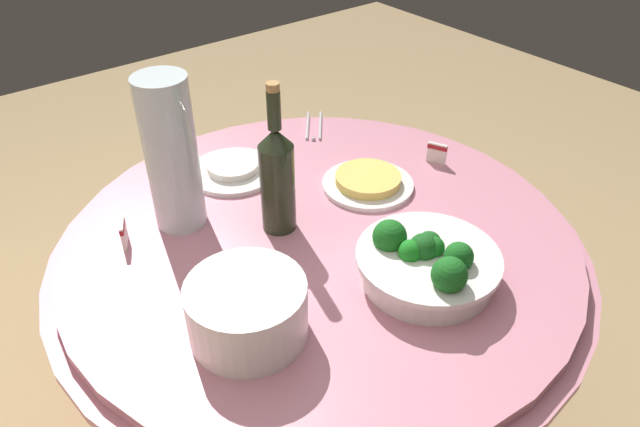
{
  "coord_description": "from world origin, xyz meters",
  "views": [
    {
      "loc": [
        -0.8,
        0.63,
        1.53
      ],
      "look_at": [
        0.0,
        0.0,
        0.79
      ],
      "focal_mm": 33.4,
      "sensor_mm": 36.0,
      "label": 1
    }
  ],
  "objects_px": {
    "broccoli_bowl": "(427,263)",
    "label_placard_mid": "(437,152)",
    "wine_bottle": "(277,177)",
    "label_placard_front": "(123,232)",
    "plate_stack": "(247,310)",
    "food_plate_noodles": "(368,182)",
    "serving_tongs": "(314,127)",
    "decorative_fruit_vase": "(172,158)",
    "food_plate_rice": "(233,169)"
  },
  "relations": [
    {
      "from": "broccoli_bowl",
      "to": "label_placard_mid",
      "type": "relative_size",
      "value": 5.09
    },
    {
      "from": "wine_bottle",
      "to": "label_placard_front",
      "type": "relative_size",
      "value": 6.11
    },
    {
      "from": "label_placard_front",
      "to": "label_placard_mid",
      "type": "xyz_separation_m",
      "value": [
        -0.18,
        -0.76,
        0.0
      ]
    },
    {
      "from": "plate_stack",
      "to": "wine_bottle",
      "type": "relative_size",
      "value": 0.62
    },
    {
      "from": "food_plate_noodles",
      "to": "label_placard_mid",
      "type": "distance_m",
      "value": 0.21
    },
    {
      "from": "serving_tongs",
      "to": "food_plate_noodles",
      "type": "relative_size",
      "value": 0.69
    },
    {
      "from": "broccoli_bowl",
      "to": "serving_tongs",
      "type": "relative_size",
      "value": 1.84
    },
    {
      "from": "plate_stack",
      "to": "decorative_fruit_vase",
      "type": "xyz_separation_m",
      "value": [
        0.37,
        -0.06,
        0.11
      ]
    },
    {
      "from": "decorative_fruit_vase",
      "to": "wine_bottle",
      "type": "bearing_deg",
      "value": -133.68
    },
    {
      "from": "broccoli_bowl",
      "to": "decorative_fruit_vase",
      "type": "height_order",
      "value": "decorative_fruit_vase"
    },
    {
      "from": "plate_stack",
      "to": "food_plate_noodles",
      "type": "relative_size",
      "value": 0.95
    },
    {
      "from": "wine_bottle",
      "to": "label_placard_mid",
      "type": "distance_m",
      "value": 0.48
    },
    {
      "from": "plate_stack",
      "to": "wine_bottle",
      "type": "distance_m",
      "value": 0.32
    },
    {
      "from": "wine_bottle",
      "to": "food_plate_rice",
      "type": "relative_size",
      "value": 1.53
    },
    {
      "from": "wine_bottle",
      "to": "label_placard_mid",
      "type": "bearing_deg",
      "value": -93.31
    },
    {
      "from": "decorative_fruit_vase",
      "to": "food_plate_noodles",
      "type": "xyz_separation_m",
      "value": [
        -0.15,
        -0.42,
        -0.15
      ]
    },
    {
      "from": "serving_tongs",
      "to": "broccoli_bowl",
      "type": "bearing_deg",
      "value": 161.01
    },
    {
      "from": "food_plate_noodles",
      "to": "food_plate_rice",
      "type": "bearing_deg",
      "value": 41.29
    },
    {
      "from": "decorative_fruit_vase",
      "to": "food_plate_rice",
      "type": "height_order",
      "value": "decorative_fruit_vase"
    },
    {
      "from": "wine_bottle",
      "to": "label_placard_front",
      "type": "bearing_deg",
      "value": 62.43
    },
    {
      "from": "broccoli_bowl",
      "to": "label_placard_front",
      "type": "bearing_deg",
      "value": 41.38
    },
    {
      "from": "food_plate_noodles",
      "to": "label_placard_mid",
      "type": "bearing_deg",
      "value": -96.67
    },
    {
      "from": "wine_bottle",
      "to": "food_plate_rice",
      "type": "xyz_separation_m",
      "value": [
        0.25,
        -0.04,
        -0.12
      ]
    },
    {
      "from": "wine_bottle",
      "to": "food_plate_rice",
      "type": "bearing_deg",
      "value": -8.22
    },
    {
      "from": "broccoli_bowl",
      "to": "serving_tongs",
      "type": "bearing_deg",
      "value": -18.99
    },
    {
      "from": "wine_bottle",
      "to": "decorative_fruit_vase",
      "type": "distance_m",
      "value": 0.22
    },
    {
      "from": "broccoli_bowl",
      "to": "label_placard_front",
      "type": "xyz_separation_m",
      "value": [
        0.47,
        0.41,
        -0.01
      ]
    },
    {
      "from": "serving_tongs",
      "to": "wine_bottle",
      "type": "bearing_deg",
      "value": 132.81
    },
    {
      "from": "plate_stack",
      "to": "serving_tongs",
      "type": "xyz_separation_m",
      "value": [
        0.54,
        -0.56,
        -0.05
      ]
    },
    {
      "from": "label_placard_front",
      "to": "food_plate_rice",
      "type": "bearing_deg",
      "value": -73.13
    },
    {
      "from": "food_plate_noodles",
      "to": "serving_tongs",
      "type": "bearing_deg",
      "value": -14.71
    },
    {
      "from": "food_plate_rice",
      "to": "label_placard_mid",
      "type": "relative_size",
      "value": 4.0
    },
    {
      "from": "serving_tongs",
      "to": "food_plate_rice",
      "type": "height_order",
      "value": "food_plate_rice"
    },
    {
      "from": "decorative_fruit_vase",
      "to": "serving_tongs",
      "type": "bearing_deg",
      "value": -71.65
    },
    {
      "from": "serving_tongs",
      "to": "food_plate_noodles",
      "type": "xyz_separation_m",
      "value": [
        -0.32,
        0.08,
        0.01
      ]
    },
    {
      "from": "serving_tongs",
      "to": "label_placard_mid",
      "type": "relative_size",
      "value": 2.76
    },
    {
      "from": "label_placard_front",
      "to": "broccoli_bowl",
      "type": "bearing_deg",
      "value": -138.62
    },
    {
      "from": "broccoli_bowl",
      "to": "food_plate_noodles",
      "type": "bearing_deg",
      "value": -23.11
    },
    {
      "from": "decorative_fruit_vase",
      "to": "food_plate_noodles",
      "type": "distance_m",
      "value": 0.47
    },
    {
      "from": "food_plate_noodles",
      "to": "label_placard_front",
      "type": "height_order",
      "value": "label_placard_front"
    },
    {
      "from": "decorative_fruit_vase",
      "to": "label_placard_front",
      "type": "height_order",
      "value": "decorative_fruit_vase"
    },
    {
      "from": "broccoli_bowl",
      "to": "plate_stack",
      "type": "distance_m",
      "value": 0.36
    },
    {
      "from": "decorative_fruit_vase",
      "to": "label_placard_front",
      "type": "distance_m",
      "value": 0.19
    },
    {
      "from": "plate_stack",
      "to": "food_plate_noodles",
      "type": "height_order",
      "value": "plate_stack"
    },
    {
      "from": "food_plate_rice",
      "to": "label_placard_mid",
      "type": "height_order",
      "value": "label_placard_mid"
    },
    {
      "from": "broccoli_bowl",
      "to": "wine_bottle",
      "type": "distance_m",
      "value": 0.35
    },
    {
      "from": "food_plate_rice",
      "to": "label_placard_front",
      "type": "distance_m",
      "value": 0.34
    },
    {
      "from": "broccoli_bowl",
      "to": "food_plate_rice",
      "type": "height_order",
      "value": "broccoli_bowl"
    },
    {
      "from": "serving_tongs",
      "to": "decorative_fruit_vase",
      "type": "bearing_deg",
      "value": 108.35
    },
    {
      "from": "broccoli_bowl",
      "to": "wine_bottle",
      "type": "height_order",
      "value": "wine_bottle"
    }
  ]
}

